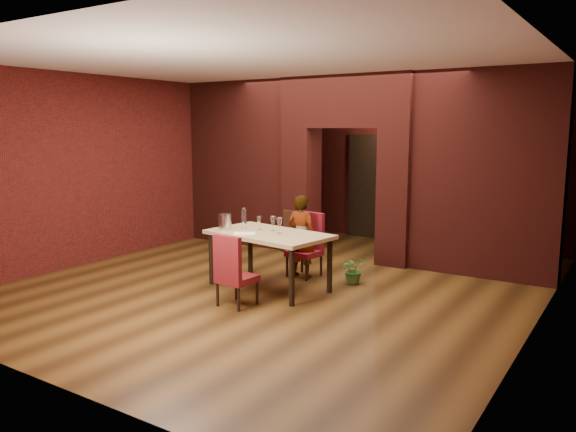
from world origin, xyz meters
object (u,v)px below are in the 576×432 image
at_px(wine_glass_a, 259,223).
at_px(wine_bucket, 225,222).
at_px(dining_table, 269,260).
at_px(chair_far, 304,245).
at_px(wine_glass_c, 280,226).
at_px(wine_glass_b, 273,224).
at_px(potted_plant, 354,269).
at_px(water_bottle, 244,218).
at_px(person_seated, 301,236).
at_px(chair_near, 237,270).

height_order(wine_glass_a, wine_bucket, wine_bucket).
xyz_separation_m(dining_table, chair_far, (0.09, 0.84, 0.09)).
height_order(chair_far, wine_bucket, wine_bucket).
relative_size(wine_glass_a, wine_glass_c, 0.85).
relative_size(wine_glass_b, potted_plant, 0.49).
xyz_separation_m(chair_far, water_bottle, (-0.58, -0.78, 0.48)).
bearing_deg(person_seated, wine_glass_a, 62.71).
bearing_deg(wine_glass_a, chair_far, 65.02).
xyz_separation_m(person_seated, wine_glass_c, (0.11, -0.77, 0.29)).
xyz_separation_m(chair_far, wine_glass_c, (0.09, -0.83, 0.44)).
bearing_deg(wine_glass_b, chair_near, -82.95).
bearing_deg(chair_far, chair_near, -83.06).
height_order(wine_glass_b, wine_glass_c, wine_glass_c).
bearing_deg(chair_near, wine_glass_b, -79.20).
bearing_deg(person_seated, chair_far, -113.55).
bearing_deg(dining_table, chair_near, -74.66).
distance_m(chair_far, wine_bucket, 1.33).
distance_m(dining_table, wine_bucket, 0.87).
xyz_separation_m(chair_far, chair_near, (0.02, -1.72, -0.02)).
height_order(chair_far, potted_plant, chair_far).
height_order(dining_table, potted_plant, dining_table).
height_order(dining_table, wine_glass_a, wine_glass_a).
relative_size(wine_bucket, potted_plant, 0.53).
height_order(wine_glass_c, water_bottle, water_bottle).
relative_size(person_seated, wine_glass_b, 6.05).
relative_size(dining_table, person_seated, 1.36).
bearing_deg(wine_bucket, water_bottle, 48.49).
bearing_deg(chair_near, chair_far, -85.70).
bearing_deg(wine_glass_c, chair_near, -94.77).
distance_m(wine_glass_b, wine_glass_c, 0.24).
height_order(dining_table, chair_far, chair_far).
height_order(chair_near, wine_glass_b, wine_glass_b).
distance_m(wine_glass_b, wine_bucket, 0.72).
bearing_deg(potted_plant, wine_bucket, -147.08).
bearing_deg(dining_table, wine_glass_b, 107.05).
height_order(chair_far, wine_glass_a, wine_glass_a).
height_order(wine_glass_b, water_bottle, water_bottle).
distance_m(dining_table, wine_glass_a, 0.58).
bearing_deg(potted_plant, wine_glass_c, -130.69).
bearing_deg(person_seated, water_bottle, 50.50).
distance_m(wine_glass_a, potted_plant, 1.58).
height_order(chair_near, water_bottle, water_bottle).
relative_size(person_seated, potted_plant, 2.97).
xyz_separation_m(wine_glass_a, water_bottle, (-0.24, -0.05, 0.06)).
relative_size(wine_glass_a, wine_bucket, 0.84).
bearing_deg(chair_near, wine_bucket, -39.01).
distance_m(wine_glass_c, potted_plant, 1.36).
distance_m(chair_near, potted_plant, 1.97).
bearing_deg(wine_bucket, wine_glass_b, 24.09).
distance_m(person_seated, wine_bucket, 1.24).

